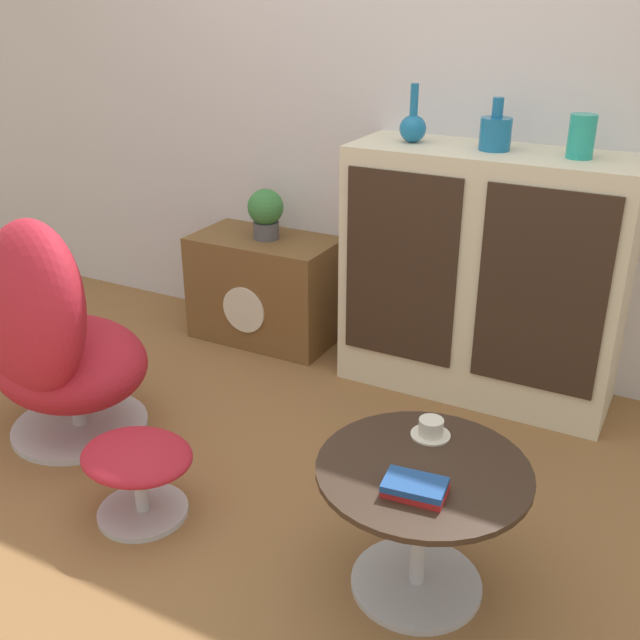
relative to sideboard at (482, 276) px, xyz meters
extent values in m
plane|color=olive|center=(-0.47, -1.16, -0.52)|extent=(12.00, 12.00, 0.00)
cube|color=silver|center=(-0.47, 0.24, 0.78)|extent=(6.40, 0.06, 2.60)
cube|color=beige|center=(0.00, 0.00, 0.00)|extent=(1.13, 0.42, 1.04)
cube|color=#332319|center=(-0.28, -0.21, 0.05)|extent=(0.47, 0.01, 0.79)
cube|color=#332319|center=(0.28, -0.21, 0.05)|extent=(0.47, 0.01, 0.79)
cube|color=brown|center=(-1.07, 0.02, -0.26)|extent=(0.69, 0.39, 0.52)
cylinder|color=beige|center=(-1.07, -0.18, -0.30)|extent=(0.23, 0.01, 0.23)
cylinder|color=#B7B7BC|center=(-1.28, -1.07, -0.51)|extent=(0.53, 0.53, 0.02)
cylinder|color=#B7B7BC|center=(-1.28, -1.07, -0.44)|extent=(0.06, 0.06, 0.12)
ellipsoid|color=#B21E2D|center=(-1.28, -1.07, -0.22)|extent=(0.79, 0.72, 0.31)
ellipsoid|color=#B21E2D|center=(-1.31, -1.19, 0.03)|extent=(0.75, 0.58, 0.70)
cylinder|color=#B7B7BC|center=(-0.70, -1.37, -0.51)|extent=(0.30, 0.30, 0.02)
cylinder|color=#B7B7BC|center=(-0.70, -1.37, -0.42)|extent=(0.04, 0.04, 0.16)
ellipsoid|color=#B21E2D|center=(-0.70, -1.37, -0.29)|extent=(0.38, 0.32, 0.09)
cylinder|color=#B7B7BC|center=(0.22, -1.25, -0.51)|extent=(0.38, 0.38, 0.02)
cylinder|color=#B7B7BC|center=(0.22, -1.25, -0.31)|extent=(0.04, 0.04, 0.38)
cylinder|color=#332319|center=(0.22, -1.25, -0.11)|extent=(0.59, 0.59, 0.02)
ellipsoid|color=#196699|center=(-0.34, 0.00, 0.57)|extent=(0.11, 0.11, 0.11)
cylinder|color=#196699|center=(-0.34, 0.00, 0.68)|extent=(0.03, 0.03, 0.13)
cylinder|color=#196699|center=(0.00, 0.00, 0.58)|extent=(0.12, 0.12, 0.12)
cylinder|color=#196699|center=(0.00, 0.00, 0.68)|extent=(0.04, 0.04, 0.08)
cylinder|color=teal|center=(0.32, 0.00, 0.60)|extent=(0.10, 0.10, 0.16)
cylinder|color=#4C4C51|center=(-1.06, 0.02, 0.04)|extent=(0.12, 0.12, 0.08)
sphere|color=#387A3D|center=(-1.06, 0.02, 0.15)|extent=(0.17, 0.17, 0.17)
cylinder|color=silver|center=(0.18, -1.09, -0.10)|extent=(0.12, 0.12, 0.01)
cylinder|color=silver|center=(0.18, -1.09, -0.07)|extent=(0.07, 0.07, 0.05)
cube|color=red|center=(0.24, -1.37, -0.09)|extent=(0.17, 0.12, 0.02)
cube|color=#1E478C|center=(0.24, -1.37, -0.07)|extent=(0.17, 0.12, 0.02)
camera|label=1|loc=(0.77, -2.88, 1.10)|focal=42.00mm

